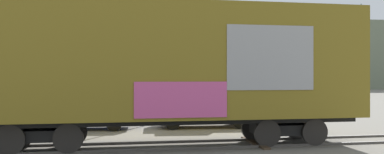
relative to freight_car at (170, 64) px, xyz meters
name	(u,v)px	position (x,y,z in m)	size (l,w,h in m)	color
ground_plane	(151,147)	(-0.62, 0.00, -2.79)	(260.00, 260.00, 0.00)	slate
track	(110,147)	(-1.97, -0.13, -2.75)	(59.96, 5.85, 0.08)	#4C4742
freight_car	(170,64)	(0.00, 0.00, 0.00)	(13.26, 3.71, 4.98)	olive
flagpole	(196,24)	(2.32, 12.16, 3.01)	(0.51, 1.21, 9.59)	silver
hillside	(149,58)	(-0.68, 77.92, 3.95)	(156.16, 37.15, 17.92)	slate
parked_car_blue	(80,110)	(-3.80, 4.92, -1.93)	(4.62, 1.97, 1.70)	navy
parked_car_tan	(202,110)	(1.80, 5.13, -1.98)	(4.52, 2.02, 1.61)	#9E8966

